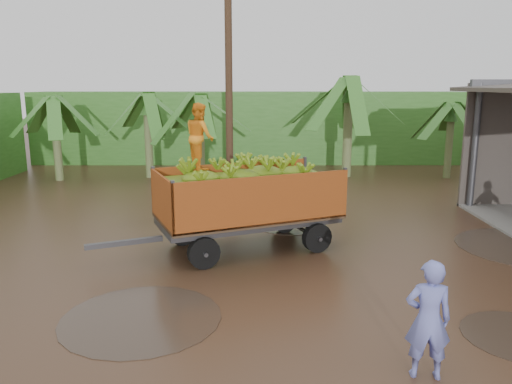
{
  "coord_description": "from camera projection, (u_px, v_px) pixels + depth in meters",
  "views": [
    {
      "loc": [
        -1.71,
        -10.2,
        3.93
      ],
      "look_at": [
        -1.71,
        2.01,
        1.31
      ],
      "focal_mm": 35.0,
      "sensor_mm": 36.0,
      "label": 1
    }
  ],
  "objects": [
    {
      "name": "hedge_north",
      "position": [
        251.0,
        127.0,
        26.06
      ],
      "size": [
        22.0,
        3.0,
        3.6
      ],
      "primitive_type": "cube",
      "color": "#2D661E",
      "rests_on": "ground"
    },
    {
      "name": "ground",
      "position": [
        335.0,
        271.0,
        10.8
      ],
      "size": [
        100.0,
        100.0,
        0.0
      ],
      "primitive_type": "plane",
      "color": "black",
      "rests_on": "ground"
    },
    {
      "name": "banana_trailer",
      "position": [
        247.0,
        197.0,
        12.0
      ],
      "size": [
        5.89,
        3.56,
        3.54
      ],
      "rotation": [
        0.0,
        0.0,
        0.4
      ],
      "color": "#CC5B1D",
      "rests_on": "ground"
    },
    {
      "name": "man_blue",
      "position": [
        428.0,
        319.0,
        6.71
      ],
      "size": [
        0.66,
        0.47,
        1.69
      ],
      "primitive_type": "imported",
      "rotation": [
        0.0,
        0.0,
        3.03
      ],
      "color": "#6A72C2",
      "rests_on": "ground"
    },
    {
      "name": "utility_pole",
      "position": [
        229.0,
        84.0,
        16.41
      ],
      "size": [
        1.2,
        0.24,
        7.79
      ],
      "color": "#47301E",
      "rests_on": "ground"
    },
    {
      "name": "banana_plants",
      "position": [
        146.0,
        149.0,
        16.2
      ],
      "size": [
        24.65,
        20.72,
        4.36
      ],
      "color": "#2D661E",
      "rests_on": "ground"
    }
  ]
}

